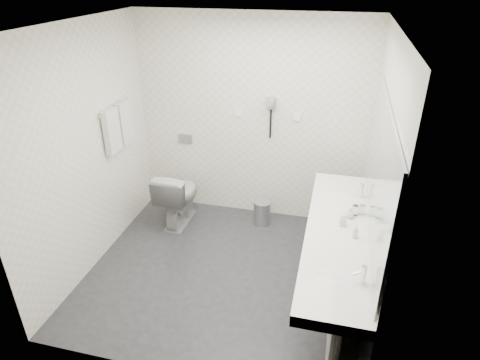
# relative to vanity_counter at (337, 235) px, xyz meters

# --- Properties ---
(floor) EXTENTS (2.80, 2.80, 0.00)m
(floor) POSITION_rel_vanity_counter_xyz_m (-1.12, 0.20, -0.80)
(floor) COLOR #29292E
(floor) RESTS_ON ground
(ceiling) EXTENTS (2.80, 2.80, 0.00)m
(ceiling) POSITION_rel_vanity_counter_xyz_m (-1.12, 0.20, 1.70)
(ceiling) COLOR white
(ceiling) RESTS_ON wall_back
(wall_back) EXTENTS (2.80, 0.00, 2.80)m
(wall_back) POSITION_rel_vanity_counter_xyz_m (-1.12, 1.50, 0.45)
(wall_back) COLOR white
(wall_back) RESTS_ON floor
(wall_front) EXTENTS (2.80, 0.00, 2.80)m
(wall_front) POSITION_rel_vanity_counter_xyz_m (-1.12, -1.10, 0.45)
(wall_front) COLOR white
(wall_front) RESTS_ON floor
(wall_left) EXTENTS (0.00, 2.60, 2.60)m
(wall_left) POSITION_rel_vanity_counter_xyz_m (-2.52, 0.20, 0.45)
(wall_left) COLOR white
(wall_left) RESTS_ON floor
(wall_right) EXTENTS (0.00, 2.60, 2.60)m
(wall_right) POSITION_rel_vanity_counter_xyz_m (0.27, 0.20, 0.45)
(wall_right) COLOR white
(wall_right) RESTS_ON floor
(vanity_counter) EXTENTS (0.55, 2.20, 0.10)m
(vanity_counter) POSITION_rel_vanity_counter_xyz_m (0.00, 0.00, 0.00)
(vanity_counter) COLOR white
(vanity_counter) RESTS_ON floor
(vanity_panel) EXTENTS (0.03, 2.15, 0.75)m
(vanity_panel) POSITION_rel_vanity_counter_xyz_m (0.02, 0.00, -0.42)
(vanity_panel) COLOR #9D9994
(vanity_panel) RESTS_ON floor
(vanity_post_far) EXTENTS (0.06, 0.06, 0.75)m
(vanity_post_far) POSITION_rel_vanity_counter_xyz_m (0.05, 1.04, -0.42)
(vanity_post_far) COLOR silver
(vanity_post_far) RESTS_ON floor
(mirror) EXTENTS (0.02, 2.20, 1.05)m
(mirror) POSITION_rel_vanity_counter_xyz_m (0.26, 0.00, 0.65)
(mirror) COLOR #B2BCC6
(mirror) RESTS_ON wall_right
(basin_near) EXTENTS (0.40, 0.31, 0.05)m
(basin_near) POSITION_rel_vanity_counter_xyz_m (0.00, -0.65, 0.04)
(basin_near) COLOR white
(basin_near) RESTS_ON vanity_counter
(basin_far) EXTENTS (0.40, 0.31, 0.05)m
(basin_far) POSITION_rel_vanity_counter_xyz_m (0.00, 0.65, 0.04)
(basin_far) COLOR white
(basin_far) RESTS_ON vanity_counter
(faucet_near) EXTENTS (0.04, 0.04, 0.15)m
(faucet_near) POSITION_rel_vanity_counter_xyz_m (0.19, -0.65, 0.12)
(faucet_near) COLOR silver
(faucet_near) RESTS_ON vanity_counter
(faucet_far) EXTENTS (0.04, 0.04, 0.15)m
(faucet_far) POSITION_rel_vanity_counter_xyz_m (0.19, 0.65, 0.12)
(faucet_far) COLOR silver
(faucet_far) RESTS_ON vanity_counter
(soap_bottle_a) EXTENTS (0.06, 0.06, 0.12)m
(soap_bottle_a) POSITION_rel_vanity_counter_xyz_m (0.04, 0.09, 0.11)
(soap_bottle_a) COLOR white
(soap_bottle_a) RESTS_ON vanity_counter
(soap_bottle_b) EXTENTS (0.11, 0.11, 0.10)m
(soap_bottle_b) POSITION_rel_vanity_counter_xyz_m (0.10, 0.23, 0.10)
(soap_bottle_b) COLOR white
(soap_bottle_b) RESTS_ON vanity_counter
(soap_bottle_c) EXTENTS (0.05, 0.05, 0.13)m
(soap_bottle_c) POSITION_rel_vanity_counter_xyz_m (0.14, -0.08, 0.11)
(soap_bottle_c) COLOR white
(soap_bottle_c) RESTS_ON vanity_counter
(glass_left) EXTENTS (0.07, 0.07, 0.10)m
(glass_left) POSITION_rel_vanity_counter_xyz_m (0.14, 0.29, 0.10)
(glass_left) COLOR silver
(glass_left) RESTS_ON vanity_counter
(glass_right) EXTENTS (0.06, 0.06, 0.10)m
(glass_right) POSITION_rel_vanity_counter_xyz_m (0.20, 0.32, 0.10)
(glass_right) COLOR silver
(glass_right) RESTS_ON vanity_counter
(toilet) EXTENTS (0.42, 0.73, 0.73)m
(toilet) POSITION_rel_vanity_counter_xyz_m (-1.94, 1.02, -0.44)
(toilet) COLOR white
(toilet) RESTS_ON floor
(flush_plate) EXTENTS (0.18, 0.02, 0.12)m
(flush_plate) POSITION_rel_vanity_counter_xyz_m (-1.98, 1.49, 0.15)
(flush_plate) COLOR #B2B5BA
(flush_plate) RESTS_ON wall_back
(pedal_bin) EXTENTS (0.28, 0.28, 0.29)m
(pedal_bin) POSITION_rel_vanity_counter_xyz_m (-0.90, 1.23, -0.65)
(pedal_bin) COLOR #B2B5BA
(pedal_bin) RESTS_ON floor
(bin_lid) EXTENTS (0.21, 0.21, 0.02)m
(bin_lid) POSITION_rel_vanity_counter_xyz_m (-0.90, 1.23, -0.50)
(bin_lid) COLOR #B2B5BA
(bin_lid) RESTS_ON pedal_bin
(towel_rail) EXTENTS (0.02, 0.62, 0.02)m
(towel_rail) POSITION_rel_vanity_counter_xyz_m (-2.47, 0.75, 0.75)
(towel_rail) COLOR silver
(towel_rail) RESTS_ON wall_left
(towel_near) EXTENTS (0.07, 0.24, 0.48)m
(towel_near) POSITION_rel_vanity_counter_xyz_m (-2.46, 0.61, 0.53)
(towel_near) COLOR silver
(towel_near) RESTS_ON towel_rail
(towel_far) EXTENTS (0.07, 0.24, 0.48)m
(towel_far) POSITION_rel_vanity_counter_xyz_m (-2.46, 0.89, 0.53)
(towel_far) COLOR silver
(towel_far) RESTS_ON towel_rail
(dryer_cradle) EXTENTS (0.10, 0.04, 0.14)m
(dryer_cradle) POSITION_rel_vanity_counter_xyz_m (-0.88, 1.47, 0.70)
(dryer_cradle) COLOR gray
(dryer_cradle) RESTS_ON wall_back
(dryer_barrel) EXTENTS (0.08, 0.14, 0.08)m
(dryer_barrel) POSITION_rel_vanity_counter_xyz_m (-0.88, 1.40, 0.73)
(dryer_barrel) COLOR gray
(dryer_barrel) RESTS_ON dryer_cradle
(dryer_cord) EXTENTS (0.02, 0.02, 0.35)m
(dryer_cord) POSITION_rel_vanity_counter_xyz_m (-0.88, 1.46, 0.45)
(dryer_cord) COLOR black
(dryer_cord) RESTS_ON dryer_cradle
(switch_plate_a) EXTENTS (0.09, 0.02, 0.09)m
(switch_plate_a) POSITION_rel_vanity_counter_xyz_m (-1.27, 1.49, 0.55)
(switch_plate_a) COLOR white
(switch_plate_a) RESTS_ON wall_back
(switch_plate_b) EXTENTS (0.09, 0.02, 0.09)m
(switch_plate_b) POSITION_rel_vanity_counter_xyz_m (-0.57, 1.49, 0.55)
(switch_plate_b) COLOR white
(switch_plate_b) RESTS_ON wall_back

